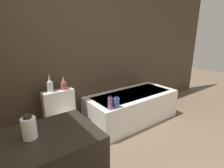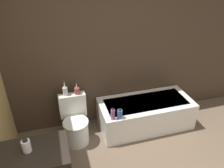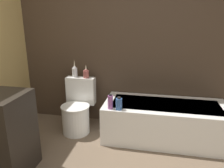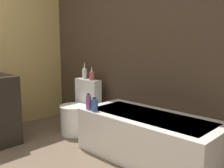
# 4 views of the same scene
# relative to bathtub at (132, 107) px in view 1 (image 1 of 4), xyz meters

# --- Properties ---
(wall_back_tiled) EXTENTS (6.40, 0.06, 2.60)m
(wall_back_tiled) POSITION_rel_bathtub_xyz_m (-0.70, 0.41, 1.05)
(wall_back_tiled) COLOR #423326
(wall_back_tiled) RESTS_ON ground_plane
(bathtub) EXTENTS (1.58, 0.72, 0.49)m
(bathtub) POSITION_rel_bathtub_xyz_m (0.00, 0.00, 0.00)
(bathtub) COLOR white
(bathtub) RESTS_ON ground
(toilet) EXTENTS (0.42, 0.53, 0.74)m
(toilet) POSITION_rel_bathtub_xyz_m (-1.21, -0.02, 0.05)
(toilet) COLOR white
(toilet) RESTS_ON ground
(soap_bottle_glass) EXTENTS (0.09, 0.09, 0.16)m
(soap_bottle_glass) POSITION_rel_bathtub_xyz_m (-1.78, -0.99, 0.69)
(soap_bottle_glass) COLOR silver
(soap_bottle_glass) RESTS_ON vanity_counter
(vase_gold) EXTENTS (0.08, 0.08, 0.25)m
(vase_gold) POSITION_rel_bathtub_xyz_m (-1.29, 0.18, 0.58)
(vase_gold) COLOR silver
(vase_gold) RESTS_ON toilet
(vase_silver) EXTENTS (0.08, 0.08, 0.20)m
(vase_silver) POSITION_rel_bathtub_xyz_m (-1.12, 0.16, 0.56)
(vase_silver) COLOR #994C47
(vase_silver) RESTS_ON toilet
(shampoo_bottle_tall) EXTENTS (0.06, 0.06, 0.19)m
(shampoo_bottle_tall) POSITION_rel_bathtub_xyz_m (-0.67, -0.29, 0.33)
(shampoo_bottle_tall) COLOR #8C4C8C
(shampoo_bottle_tall) RESTS_ON bathtub
(shampoo_bottle_short) EXTENTS (0.08, 0.08, 0.16)m
(shampoo_bottle_short) POSITION_rel_bathtub_xyz_m (-0.56, -0.29, 0.32)
(shampoo_bottle_short) COLOR #335999
(shampoo_bottle_short) RESTS_ON bathtub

